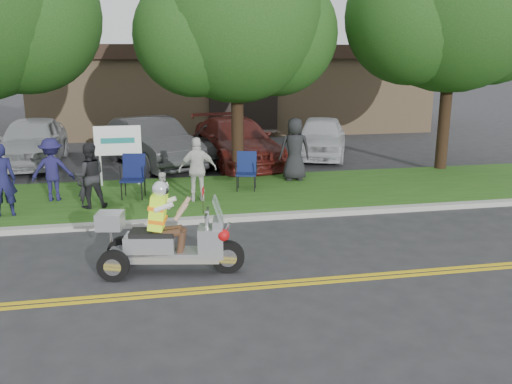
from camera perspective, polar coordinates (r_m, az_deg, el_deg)
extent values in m
plane|color=#28282B|center=(9.44, 2.06, -8.45)|extent=(120.00, 120.00, 0.00)
cube|color=gold|center=(8.92, 2.90, -9.83)|extent=(60.00, 0.10, 0.01)
cube|color=gold|center=(9.07, 2.66, -9.43)|extent=(60.00, 0.10, 0.01)
cube|color=#A8A89E|center=(12.23, -1.15, -2.71)|extent=(60.00, 0.25, 0.12)
cube|color=#204E14|center=(14.28, -2.63, -0.22)|extent=(60.00, 4.00, 0.10)
cube|color=#9E7F5B|center=(27.80, -2.78, 11.04)|extent=(18.00, 8.00, 4.00)
cube|color=black|center=(23.75, -1.37, 14.56)|extent=(18.00, 0.30, 0.60)
sphere|color=#144112|center=(16.11, -23.33, 16.63)|extent=(4.05, 4.05, 4.05)
cylinder|color=#332114|center=(15.94, -1.99, 8.81)|extent=(0.36, 0.36, 4.20)
sphere|color=#144112|center=(15.89, -2.07, 18.00)|extent=(4.80, 4.80, 4.80)
sphere|color=#144112|center=(16.39, 2.09, 16.32)|extent=(3.60, 3.60, 3.60)
sphere|color=#144112|center=(15.53, -6.49, 16.06)|extent=(3.36, 3.36, 3.36)
cylinder|color=#332114|center=(17.93, 19.39, 9.55)|extent=(0.36, 0.36, 4.76)
sphere|color=#144112|center=(18.91, 23.38, 16.65)|extent=(4.20, 4.20, 4.20)
sphere|color=#144112|center=(17.07, 16.16, 17.31)|extent=(3.92, 3.92, 3.92)
cylinder|color=silver|center=(15.45, -16.02, 2.25)|extent=(0.06, 0.06, 1.10)
cylinder|color=silver|center=(15.39, -12.31, 2.44)|extent=(0.06, 0.06, 1.10)
cube|color=white|center=(15.27, -14.35, 5.28)|extent=(1.25, 0.06, 0.80)
cylinder|color=black|center=(9.35, -2.96, -6.83)|extent=(0.58, 0.23, 0.56)
cylinder|color=black|center=(9.32, -14.78, -7.53)|extent=(0.54, 0.23, 0.53)
cylinder|color=black|center=(9.93, -13.85, -6.07)|extent=(0.54, 0.23, 0.53)
cube|color=#A9ABB3|center=(9.44, -9.29, -6.56)|extent=(1.84, 0.75, 0.17)
cube|color=#A9ABB3|center=(9.41, -11.05, -5.41)|extent=(0.91, 0.58, 0.33)
cube|color=black|center=(9.34, -10.82, -4.28)|extent=(0.81, 0.52, 0.09)
cube|color=#A9ABB3|center=(9.27, -4.73, -5.20)|extent=(0.50, 0.52, 0.52)
cube|color=silver|center=(9.09, -3.98, -1.96)|extent=(0.26, 0.46, 0.46)
cube|color=#A9ABB3|center=(9.42, -15.12, -2.92)|extent=(0.49, 0.46, 0.28)
sphere|color=#B20C0F|center=(9.07, -3.45, -4.48)|extent=(0.21, 0.21, 0.21)
cube|color=#C0FF1A|center=(9.21, -10.30, -2.07)|extent=(0.39, 0.43, 0.61)
sphere|color=silver|center=(9.10, -10.06, 0.31)|extent=(0.27, 0.27, 0.27)
cylinder|color=black|center=(14.26, -2.01, 0.86)|extent=(0.03, 0.03, 0.42)
cylinder|color=black|center=(14.23, -0.17, 0.84)|extent=(0.03, 0.03, 0.42)
cylinder|color=black|center=(14.67, -1.87, 1.25)|extent=(0.03, 0.03, 0.42)
cylinder|color=black|center=(14.64, -0.08, 1.23)|extent=(0.03, 0.03, 0.42)
cube|color=#101B4A|center=(14.40, -1.04, 1.90)|extent=(0.63, 0.59, 0.04)
cube|color=#101B4A|center=(14.57, -0.98, 3.20)|extent=(0.55, 0.28, 0.57)
cylinder|color=black|center=(13.82, -13.97, 0.06)|extent=(0.03, 0.03, 0.46)
cylinder|color=black|center=(13.72, -11.94, 0.07)|extent=(0.03, 0.03, 0.46)
cylinder|color=black|center=(14.25, -13.59, 0.52)|extent=(0.03, 0.03, 0.46)
cylinder|color=black|center=(14.16, -11.61, 0.53)|extent=(0.03, 0.03, 0.46)
cube|color=#0E1544|center=(13.93, -12.83, 1.25)|extent=(0.65, 0.61, 0.04)
cube|color=#0E1544|center=(14.10, -12.71, 2.72)|extent=(0.59, 0.26, 0.62)
imported|color=#171740|center=(13.26, -25.21, 1.16)|extent=(0.66, 0.48, 1.66)
imported|color=black|center=(13.28, -17.12, 1.64)|extent=(0.82, 0.69, 1.53)
imported|color=silver|center=(13.34, -6.16, 2.39)|extent=(0.94, 0.42, 1.59)
imported|color=#1C1A49|center=(14.23, -20.65, 2.23)|extent=(1.02, 0.60, 1.56)
imported|color=black|center=(15.52, 4.09, 4.53)|extent=(0.92, 0.64, 1.79)
imported|color=black|center=(13.43, -17.62, 0.31)|extent=(0.38, 0.32, 0.88)
imported|color=silver|center=(12.84, -9.88, 0.15)|extent=(0.49, 0.41, 0.88)
imported|color=#9EA0A4|center=(19.56, -22.50, 4.96)|extent=(1.97, 4.75, 1.61)
imported|color=#2F3032|center=(18.21, -10.94, 5.13)|extent=(3.46, 5.10, 1.59)
imported|color=black|center=(19.03, -3.79, 5.28)|extent=(3.16, 4.95, 1.27)
imported|color=#541813|center=(18.37, -2.13, 5.36)|extent=(2.94, 5.51, 1.52)
imported|color=silver|center=(19.73, 6.84, 5.80)|extent=(3.11, 4.59, 1.45)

